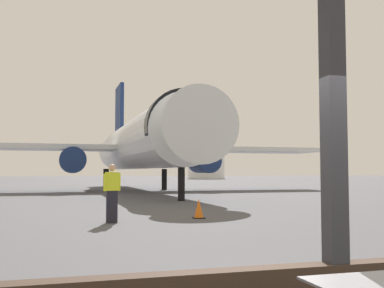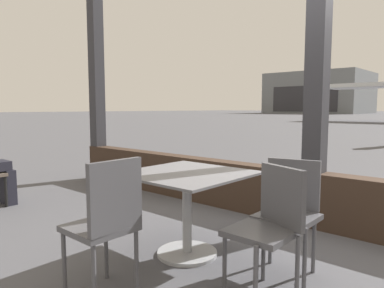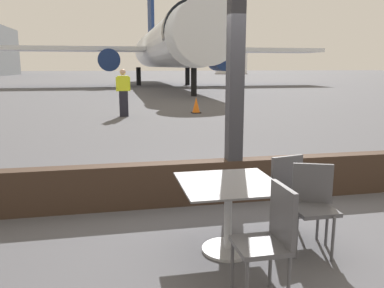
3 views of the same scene
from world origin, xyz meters
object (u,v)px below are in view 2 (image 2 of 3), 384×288
distant_hangar (319,94)px  cafe_chair_window_left (270,219)px  dining_table (187,201)px  cafe_chair_aisle_left (107,217)px  cafe_chair_window_right (290,206)px

distant_hangar → cafe_chair_window_left: bearing=-68.7°
dining_table → cafe_chair_window_left: cafe_chair_window_left is taller
dining_table → cafe_chair_aisle_left: (0.09, -0.87, 0.08)m
dining_table → cafe_chair_aisle_left: bearing=-84.4°
dining_table → distant_hangar: bearing=110.9°
dining_table → cafe_chair_window_left: bearing=-7.7°
dining_table → cafe_chair_window_right: bearing=18.3°
cafe_chair_window_left → distant_hangar: 87.98m
dining_table → cafe_chair_window_right: size_ratio=1.09×
dining_table → cafe_chair_aisle_left: cafe_chair_aisle_left is taller
distant_hangar → cafe_chair_aisle_left: bearing=-69.3°
cafe_chair_window_left → cafe_chair_window_right: bearing=96.8°
dining_table → cafe_chair_aisle_left: 0.88m
cafe_chair_aisle_left → distant_hangar: distant_hangar is taller
cafe_chair_window_right → cafe_chair_aisle_left: 1.35m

